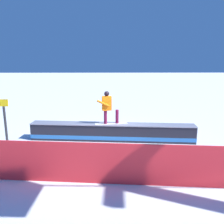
% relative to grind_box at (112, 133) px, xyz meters
% --- Properties ---
extents(ground_plane, '(120.00, 120.00, 0.00)m').
position_rel_grind_box_xyz_m(ground_plane, '(0.00, 0.00, -0.35)').
color(ground_plane, white).
extents(grind_box, '(7.33, 1.28, 0.78)m').
position_rel_grind_box_xyz_m(grind_box, '(0.00, 0.00, 0.00)').
color(grind_box, black).
rests_on(grind_box, ground_plane).
extents(snowboarder, '(1.46, 0.57, 1.46)m').
position_rel_grind_box_xyz_m(snowboarder, '(0.18, 0.02, 1.21)').
color(snowboarder, silver).
rests_on(snowboarder, grind_box).
extents(safety_fence, '(8.26, 0.81, 1.24)m').
position_rel_grind_box_xyz_m(safety_fence, '(0.00, 3.73, 0.27)').
color(safety_fence, red).
rests_on(safety_fence, ground_plane).
extents(trail_marker, '(0.40, 0.10, 1.93)m').
position_rel_grind_box_xyz_m(trail_marker, '(4.59, 0.25, 0.68)').
color(trail_marker, '#262628').
rests_on(trail_marker, ground_plane).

